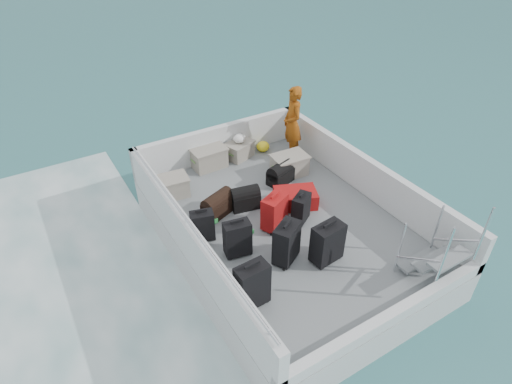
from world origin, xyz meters
TOP-DOWN VIEW (x-y plane):
  - ground at (0.00, 0.00)m, footprint 160.00×160.00m
  - ferry_hull at (0.00, 0.00)m, footprint 3.60×5.00m
  - deck at (0.00, 0.00)m, footprint 3.30×4.70m
  - deck_fittings at (0.35, -0.32)m, footprint 3.60×5.00m
  - suitcase_0 at (-1.38, -1.24)m, footprint 0.45×0.27m
  - suitcase_1 at (-1.08, -0.30)m, footprint 0.43×0.30m
  - suitcase_2 at (-1.38, 0.28)m, footprint 0.41×0.31m
  - suitcase_4 at (-0.51, -0.78)m, footprint 0.52×0.45m
  - suitcase_5 at (-0.25, -0.05)m, footprint 0.50×0.41m
  - suitcase_6 at (0.00, -1.10)m, footprint 0.50×0.33m
  - suitcase_7 at (0.22, -0.15)m, footprint 0.42×0.37m
  - suitcase_8 at (0.41, 0.27)m, footprint 0.86×0.72m
  - duffel_0 at (-0.88, 0.74)m, footprint 0.63×0.48m
  - duffel_1 at (-0.39, 0.67)m, footprint 0.54×0.39m
  - duffel_2 at (0.57, 0.99)m, footprint 0.57×0.43m
  - crate_0 at (-1.35, 1.66)m, footprint 0.62×0.47m
  - crate_1 at (-0.34, 2.20)m, footprint 0.66×0.46m
  - crate_2 at (0.36, 2.20)m, footprint 0.63×0.52m
  - crate_3 at (0.88, 1.14)m, footprint 0.66×0.48m
  - yellow_bag at (0.92, 2.17)m, footprint 0.28×0.26m
  - white_bag at (0.36, 2.20)m, footprint 0.24×0.24m
  - passenger at (1.29, 1.68)m, footprint 0.49×0.63m

SIDE VIEW (x-z plane):
  - ground at x=0.00m, z-range 0.00..0.00m
  - ferry_hull at x=0.00m, z-range 0.00..0.60m
  - deck at x=0.00m, z-range 0.60..0.62m
  - yellow_bag at x=0.92m, z-range 0.62..0.84m
  - suitcase_8 at x=0.41m, z-range 0.62..0.91m
  - duffel_0 at x=-0.88m, z-range 0.62..0.94m
  - duffel_1 at x=-0.39m, z-range 0.62..0.94m
  - duffel_2 at x=0.57m, z-range 0.62..0.94m
  - crate_2 at x=0.36m, z-range 0.62..0.94m
  - crate_0 at x=-1.35m, z-range 0.62..0.97m
  - crate_3 at x=0.88m, z-range 0.62..1.01m
  - crate_1 at x=-0.34m, z-range 0.62..1.01m
  - suitcase_7 at x=0.22m, z-range 0.62..1.13m
  - suitcase_2 at x=-1.38m, z-range 0.62..1.15m
  - suitcase_1 at x=-1.08m, z-range 0.62..1.22m
  - suitcase_5 at x=-0.25m, z-range 0.62..1.22m
  - suitcase_6 at x=0.00m, z-range 0.62..1.27m
  - suitcase_4 at x=-0.51m, z-range 0.62..1.28m
  - suitcase_0 at x=-1.38m, z-range 0.62..1.30m
  - deck_fittings at x=0.35m, z-range 0.54..1.44m
  - white_bag at x=0.36m, z-range 0.94..1.12m
  - passenger at x=1.29m, z-range 0.62..2.14m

